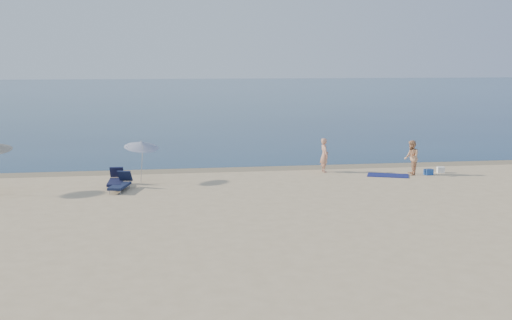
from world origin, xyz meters
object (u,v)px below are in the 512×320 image
at_px(person_left, 324,155).
at_px(person_right, 412,158).
at_px(blue_cooler, 428,172).
at_px(umbrella_near, 141,145).

distance_m(person_left, person_right, 4.31).
bearing_deg(person_left, person_right, -114.70).
height_order(person_left, person_right, person_left).
height_order(blue_cooler, umbrella_near, umbrella_near).
relative_size(person_right, blue_cooler, 4.23).
bearing_deg(person_right, umbrella_near, -77.33).
bearing_deg(blue_cooler, person_left, 151.19).
height_order(person_left, umbrella_near, umbrella_near).
xyz_separation_m(blue_cooler, umbrella_near, (-13.99, 0.28, 1.62)).
bearing_deg(blue_cooler, umbrella_near, 168.39).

